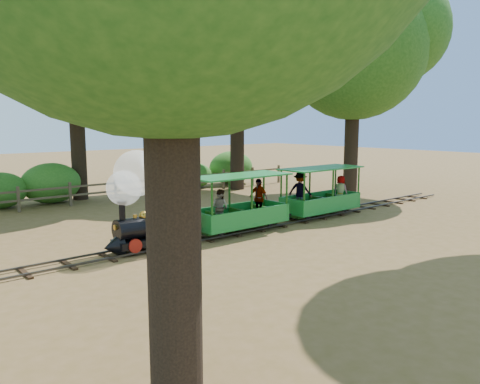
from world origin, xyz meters
TOP-DOWN VIEW (x-y plane):
  - ground at (0.00, 0.00)m, footprint 90.00×90.00m
  - track at (0.00, 0.00)m, footprint 22.00×1.00m
  - locomotive at (-3.80, 0.06)m, footprint 2.60×1.22m
  - carriage_front at (-0.54, 0.00)m, footprint 3.30×1.35m
  - carriage_rear at (3.15, 0.07)m, footprint 3.30×1.48m
  - oak_nc at (-2.03, 9.59)m, footprint 8.57×7.54m
  - oak_ne at (5.47, 7.59)m, footprint 8.36×7.35m
  - oak_e at (8.97, 3.09)m, footprint 8.51×7.48m
  - fence at (0.00, 8.00)m, footprint 18.10×0.10m
  - shrub_west at (-5.35, 9.30)m, footprint 2.11×1.62m
  - shrub_mid_w at (-3.33, 9.30)m, footprint 2.49×1.92m
  - shrub_mid_e at (4.13, 9.30)m, footprint 1.87×1.44m
  - shrub_east at (6.54, 9.30)m, footprint 2.65×2.04m

SIDE VIEW (x-z plane):
  - ground at x=0.00m, z-range 0.00..0.00m
  - track at x=0.00m, z-range 0.02..0.12m
  - fence at x=0.00m, z-range 0.08..1.08m
  - shrub_mid_e at x=4.13m, z-range 0.00..1.29m
  - shrub_west at x=-5.35m, z-range 0.00..1.46m
  - carriage_front at x=-0.54m, z-range -0.10..1.62m
  - carriage_rear at x=3.15m, z-range -0.06..1.65m
  - shrub_mid_w at x=-3.33m, z-range 0.00..1.73m
  - shrub_east at x=6.54m, z-range 0.00..1.83m
  - locomotive at x=-3.80m, z-range 0.19..3.17m
  - oak_ne at x=5.47m, z-range 2.12..12.37m
  - oak_e at x=8.97m, z-range 2.11..12.45m
  - oak_nc at x=-2.03m, z-range 2.17..12.67m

